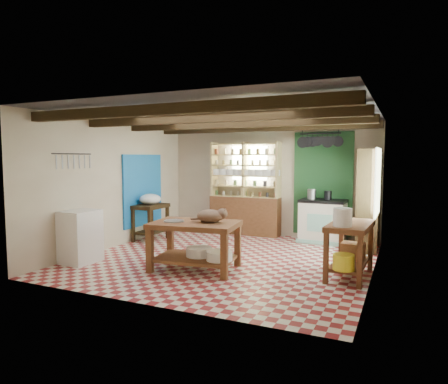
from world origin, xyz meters
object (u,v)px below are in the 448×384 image
at_px(stove, 323,221).
at_px(cat, 210,216).
at_px(prep_table, 151,222).
at_px(right_counter, 350,250).
at_px(white_cabinet, 80,236).
at_px(work_table, 195,246).

height_order(stove, cat, cat).
xyz_separation_m(prep_table, right_counter, (4.38, -1.00, 0.02)).
distance_m(prep_table, white_cabinet, 2.08).
bearing_deg(prep_table, work_table, -38.50).
distance_m(work_table, right_counter, 2.45).
bearing_deg(right_counter, white_cabinet, -162.79).
relative_size(right_counter, cat, 2.51).
bearing_deg(white_cabinet, cat, 14.96).
xyz_separation_m(work_table, stove, (1.51, 2.99, 0.07)).
height_order(stove, prep_table, stove).
height_order(work_table, right_counter, right_counter).
bearing_deg(work_table, prep_table, 133.47).
bearing_deg(prep_table, cat, -33.98).
xyz_separation_m(work_table, right_counter, (2.36, 0.63, 0.03)).
bearing_deg(right_counter, work_table, -161.68).
bearing_deg(white_cabinet, right_counter, 15.58).
bearing_deg(work_table, cat, 11.31).
bearing_deg(right_counter, cat, -162.13).
xyz_separation_m(work_table, prep_table, (-2.02, 1.63, 0.01)).
bearing_deg(white_cabinet, stove, 45.95).
bearing_deg(work_table, stove, 55.72).
xyz_separation_m(right_counter, cat, (-2.12, -0.55, 0.47)).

